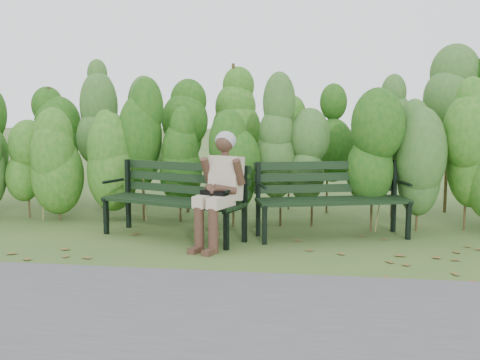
# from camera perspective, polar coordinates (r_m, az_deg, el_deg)

# --- Properties ---
(ground) EXTENTS (80.00, 80.00, 0.00)m
(ground) POSITION_cam_1_polar(r_m,az_deg,el_deg) (6.43, -0.45, -7.03)
(ground) COLOR #395524
(footpath) EXTENTS (60.00, 2.50, 0.01)m
(footpath) POSITION_cam_1_polar(r_m,az_deg,el_deg) (4.37, -5.00, -13.96)
(footpath) COLOR #474749
(footpath) RESTS_ON ground
(hedge_band) EXTENTS (11.04, 1.67, 2.42)m
(hedge_band) POSITION_cam_1_polar(r_m,az_deg,el_deg) (8.09, 1.56, 4.89)
(hedge_band) COLOR #47381E
(hedge_band) RESTS_ON ground
(leaf_litter) EXTENTS (5.43, 2.21, 0.01)m
(leaf_litter) POSITION_cam_1_polar(r_m,az_deg,el_deg) (6.32, 3.04, -7.26)
(leaf_litter) COLOR brown
(leaf_litter) RESTS_ON ground
(bench_left) EXTENTS (1.94, 1.19, 0.92)m
(bench_left) POSITION_cam_1_polar(r_m,az_deg,el_deg) (7.01, -6.40, -1.37)
(bench_left) COLOR black
(bench_left) RESTS_ON ground
(bench_right) EXTENTS (1.96, 1.11, 0.93)m
(bench_right) POSITION_cam_1_polar(r_m,az_deg,el_deg) (7.08, 9.16, -1.28)
(bench_right) COLOR black
(bench_right) RESTS_ON ground
(seated_woman) EXTENTS (0.60, 0.82, 1.33)m
(seated_woman) POSITION_cam_1_polar(r_m,az_deg,el_deg) (6.43, -2.03, -0.20)
(seated_woman) COLOR beige
(seated_woman) RESTS_ON ground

